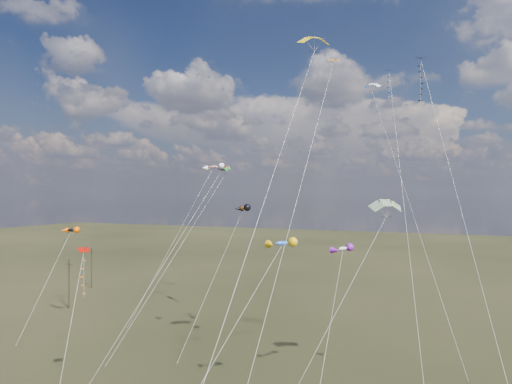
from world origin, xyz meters
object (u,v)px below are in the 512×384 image
at_px(utility_pole_far, 92,267).
at_px(diamond_black_high, 425,94).
at_px(parafoil_yellow, 314,39).
at_px(utility_pole_near, 69,283).
at_px(novelty_black_orange, 70,230).

distance_m(utility_pole_far, diamond_black_high, 69.32).
relative_size(utility_pole_far, parafoil_yellow, 0.24).
height_order(utility_pole_near, parafoil_yellow, parafoil_yellow).
bearing_deg(utility_pole_near, diamond_black_high, 0.92).
height_order(utility_pole_far, parafoil_yellow, parafoil_yellow).
distance_m(parafoil_yellow, novelty_black_orange, 44.40).
height_order(utility_pole_far, novelty_black_orange, novelty_black_orange).
bearing_deg(diamond_black_high, utility_pole_near, -179.08).
relative_size(utility_pole_far, novelty_black_orange, 0.57).
bearing_deg(parafoil_yellow, diamond_black_high, 63.30).
distance_m(utility_pole_near, parafoil_yellow, 56.65).
xyz_separation_m(diamond_black_high, parafoil_yellow, (-8.91, -17.72, 2.22)).
bearing_deg(diamond_black_high, utility_pole_far, 168.16).
distance_m(diamond_black_high, parafoil_yellow, 19.96).
xyz_separation_m(utility_pole_near, diamond_black_high, (54.62, 0.87, 26.69)).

